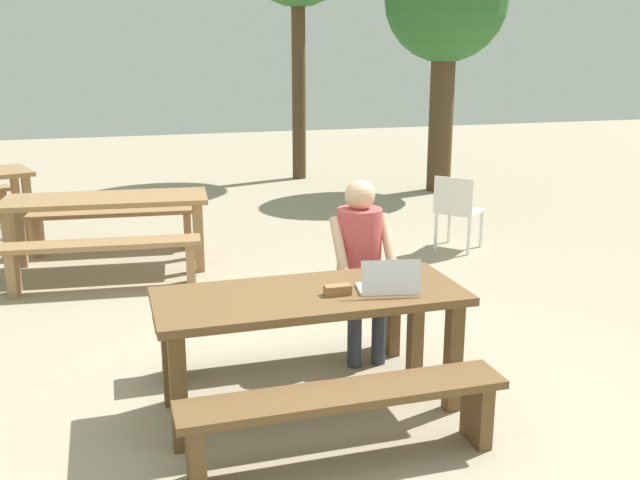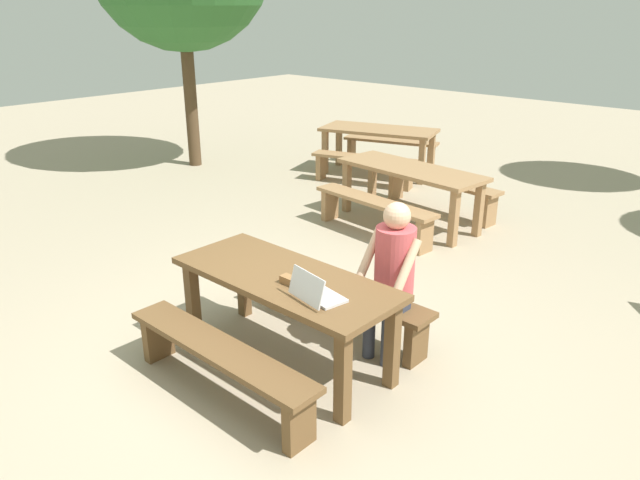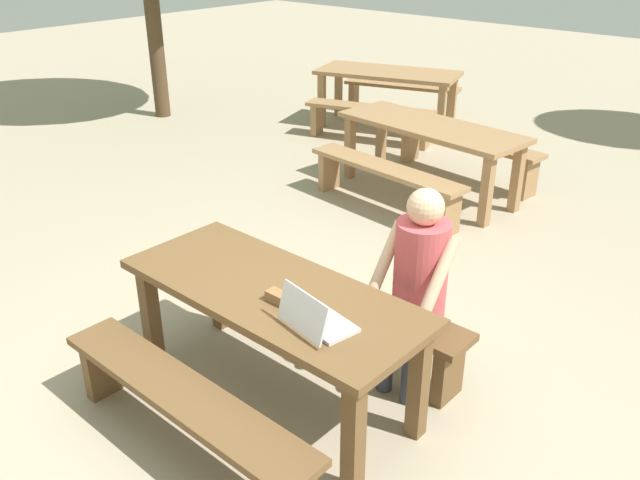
{
  "view_description": "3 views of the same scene",
  "coord_description": "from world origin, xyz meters",
  "views": [
    {
      "loc": [
        -1.11,
        -3.94,
        2.16
      ],
      "look_at": [
        0.14,
        0.25,
        1.0
      ],
      "focal_mm": 40.68,
      "sensor_mm": 36.0,
      "label": 1
    },
    {
      "loc": [
        2.98,
        -2.89,
        2.67
      ],
      "look_at": [
        0.14,
        0.25,
        1.0
      ],
      "focal_mm": 33.68,
      "sensor_mm": 36.0,
      "label": 2
    },
    {
      "loc": [
        2.34,
        -2.23,
        2.62
      ],
      "look_at": [
        0.14,
        0.25,
        1.0
      ],
      "focal_mm": 37.31,
      "sensor_mm": 36.0,
      "label": 3
    }
  ],
  "objects": [
    {
      "name": "bench_far",
      "position": [
        0.0,
        0.66,
        0.32
      ],
      "size": [
        1.77,
        0.3,
        0.42
      ],
      "color": "brown",
      "rests_on": "ground"
    },
    {
      "name": "laptop",
      "position": [
        0.45,
        -0.14,
        0.8
      ],
      "size": [
        0.39,
        0.33,
        0.22
      ],
      "rotation": [
        0.0,
        0.0,
        2.96
      ],
      "color": "silver",
      "rests_on": "picnic_table_front"
    },
    {
      "name": "bench_rear_south",
      "position": [
        -2.69,
        4.39,
        0.34
      ],
      "size": [
        1.68,
        0.8,
        0.45
      ],
      "rotation": [
        0.0,
        0.0,
        0.32
      ],
      "color": "#9E754C",
      "rests_on": "ground"
    },
    {
      "name": "person_seated",
      "position": [
        0.55,
        0.63,
        0.75
      ],
      "size": [
        0.42,
        0.41,
        1.29
      ],
      "color": "#333847",
      "rests_on": "ground"
    },
    {
      "name": "picnic_table_rear",
      "position": [
        -2.91,
        5.04,
        0.65
      ],
      "size": [
        2.02,
        1.35,
        0.77
      ],
      "rotation": [
        0.0,
        0.0,
        0.32
      ],
      "color": "#9E754C",
      "rests_on": "ground"
    },
    {
      "name": "bench_near",
      "position": [
        0.0,
        -0.66,
        0.32
      ],
      "size": [
        1.77,
        0.3,
        0.42
      ],
      "color": "brown",
      "rests_on": "ground"
    },
    {
      "name": "picnic_table_mid",
      "position": [
        -1.14,
        3.37,
        0.63
      ],
      "size": [
        2.02,
        0.89,
        0.74
      ],
      "rotation": [
        0.0,
        0.0,
        -0.09
      ],
      "color": "#9E754C",
      "rests_on": "ground"
    },
    {
      "name": "bench_rear_north",
      "position": [
        -3.12,
        5.69,
        0.34
      ],
      "size": [
        1.68,
        0.8,
        0.45
      ],
      "rotation": [
        0.0,
        0.0,
        0.32
      ],
      "color": "#9E754C",
      "rests_on": "ground"
    },
    {
      "name": "ground_plane",
      "position": [
        0.0,
        0.0,
        0.0
      ],
      "size": [
        30.0,
        30.0,
        0.0
      ],
      "primitive_type": "plane",
      "color": "tan"
    },
    {
      "name": "bench_mid_south",
      "position": [
        -1.2,
        2.71,
        0.34
      ],
      "size": [
        1.79,
        0.46,
        0.46
      ],
      "rotation": [
        0.0,
        0.0,
        -0.09
      ],
      "color": "#9E754C",
      "rests_on": "ground"
    },
    {
      "name": "bench_mid_north",
      "position": [
        -1.08,
        4.03,
        0.34
      ],
      "size": [
        1.79,
        0.46,
        0.46
      ],
      "rotation": [
        0.0,
        0.0,
        -0.09
      ],
      "color": "#9E754C",
      "rests_on": "ground"
    },
    {
      "name": "small_pouch",
      "position": [
        0.15,
        -0.09,
        0.78
      ],
      "size": [
        0.16,
        0.07,
        0.06
      ],
      "color": "olive",
      "rests_on": "picnic_table_front"
    },
    {
      "name": "picnic_table_front",
      "position": [
        0.0,
        0.0,
        0.63
      ],
      "size": [
        1.85,
        0.76,
        0.75
      ],
      "color": "brown",
      "rests_on": "ground"
    }
  ]
}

